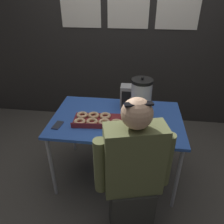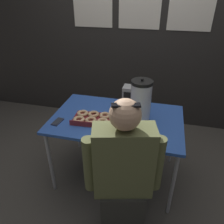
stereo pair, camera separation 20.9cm
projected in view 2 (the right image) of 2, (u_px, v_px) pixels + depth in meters
name	position (u px, v px, depth m)	size (l,w,h in m)	color
ground_plane	(116.00, 173.00, 2.49)	(12.00, 12.00, 0.00)	#4C473F
back_wall	(138.00, 39.00, 2.97)	(6.00, 0.11, 2.45)	#282623
folding_table	(117.00, 122.00, 2.14)	(1.25, 0.81, 0.74)	#2D56B2
donut_box	(97.00, 119.00, 2.06)	(0.50, 0.28, 0.05)	maroon
coffee_urn	(141.00, 102.00, 1.97)	(0.19, 0.22, 0.43)	silver
cell_phone	(58.00, 122.00, 2.05)	(0.08, 0.14, 0.01)	#2D334C
space_heater	(132.00, 98.00, 2.24)	(0.19, 0.14, 0.24)	#9E9E9E
person_seated	(123.00, 179.00, 1.63)	(0.56, 0.31, 1.27)	#33332D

